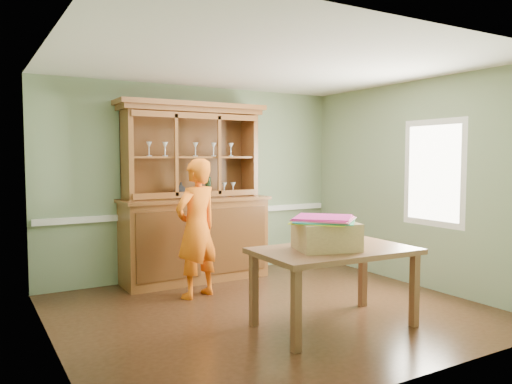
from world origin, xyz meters
TOP-DOWN VIEW (x-y plane):
  - floor at (0.00, 0.00)m, footprint 4.50×4.50m
  - ceiling at (0.00, 0.00)m, footprint 4.50×4.50m
  - wall_back at (0.00, 2.00)m, footprint 4.50×0.00m
  - wall_left at (-2.25, 0.00)m, footprint 0.00×4.00m
  - wall_right at (2.25, 0.00)m, footprint 0.00×4.00m
  - wall_front at (0.00, -2.00)m, footprint 4.50×0.00m
  - chair_rail at (0.00, 1.98)m, footprint 4.41×0.05m
  - framed_map at (-2.23, 0.30)m, footprint 0.03×0.60m
  - window_panel at (2.23, -0.30)m, footprint 0.03×0.96m
  - china_hutch at (-0.17, 1.72)m, footprint 2.07×0.68m
  - dining_table at (0.28, -0.75)m, footprint 1.61×1.00m
  - cardboard_box at (0.16, -0.76)m, footprint 0.69×0.61m
  - kite_stack at (0.15, -0.74)m, footprint 0.76×0.76m
  - person at (-0.48, 0.92)m, footprint 0.71×0.58m

SIDE VIEW (x-z plane):
  - floor at x=0.00m, z-range 0.00..0.00m
  - dining_table at x=0.28m, z-range 0.30..1.09m
  - person at x=-0.48m, z-range 0.00..1.68m
  - china_hutch at x=-0.17m, z-range -0.37..2.07m
  - chair_rail at x=0.00m, z-range 0.86..0.94m
  - cardboard_box at x=0.16m, z-range 0.79..1.06m
  - kite_stack at x=0.15m, z-range 1.06..1.12m
  - wall_back at x=0.00m, z-range -0.90..3.60m
  - wall_left at x=-2.25m, z-range -0.65..3.35m
  - wall_right at x=2.25m, z-range -0.65..3.35m
  - wall_front at x=0.00m, z-range -0.90..3.60m
  - window_panel at x=2.23m, z-range 0.82..2.18m
  - framed_map at x=-2.23m, z-range 1.32..1.78m
  - ceiling at x=0.00m, z-range 2.70..2.70m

